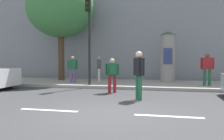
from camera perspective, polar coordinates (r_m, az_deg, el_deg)
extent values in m
plane|color=#38383A|center=(6.73, -1.62, -10.29)|extent=(80.00, 80.00, 0.00)
cube|color=#9E9B93|center=(13.53, 5.64, -3.34)|extent=(36.00, 4.00, 0.15)
cube|color=silver|center=(7.33, -14.90, -9.27)|extent=(1.80, 0.16, 0.01)
cube|color=silver|center=(6.54, 13.37, -10.73)|extent=(1.80, 0.16, 0.01)
cube|color=gray|center=(18.61, 7.58, 10.73)|extent=(36.00, 5.00, 8.18)
cylinder|color=black|center=(12.32, -5.43, 5.11)|extent=(0.12, 0.12, 3.74)
cube|color=black|center=(12.44, -5.75, 15.52)|extent=(0.24, 0.24, 0.75)
sphere|color=#3C2906|center=(12.32, -5.94, 15.62)|extent=(0.16, 0.16, 0.16)
sphere|color=#07330F|center=(12.27, -5.94, 14.53)|extent=(0.16, 0.16, 0.16)
cylinder|color=gray|center=(14.07, 13.20, 2.68)|extent=(0.81, 0.81, 2.72)
cone|color=#334C33|center=(14.14, 13.27, 8.59)|extent=(0.89, 0.89, 0.20)
cube|color=navy|center=(13.66, 13.23, 3.24)|extent=(0.49, 0.02, 0.90)
cylinder|color=#4C3826|center=(15.43, -12.05, 2.67)|extent=(0.38, 0.38, 2.70)
ellipsoid|color=#3D7F42|center=(15.74, -12.17, 14.21)|extent=(4.23, 4.23, 3.60)
cylinder|color=maroon|center=(10.55, -0.59, -3.39)|extent=(0.14, 0.14, 0.77)
cylinder|color=maroon|center=(10.58, 0.66, -3.37)|extent=(0.14, 0.14, 0.77)
cube|color=#1E5938|center=(10.51, 0.03, 0.18)|extent=(0.52, 0.38, 0.54)
cylinder|color=#1E5938|center=(10.48, -1.47, 0.17)|extent=(0.09, 0.09, 0.52)
cylinder|color=#1E5938|center=(10.55, 1.53, 0.19)|extent=(0.09, 0.09, 0.52)
sphere|color=beige|center=(10.50, 0.03, 2.23)|extent=(0.21, 0.21, 0.21)
cube|color=#1E5938|center=(10.34, 0.16, -0.02)|extent=(0.32, 0.25, 0.36)
cylinder|color=#1E5938|center=(8.86, 6.12, -4.17)|extent=(0.14, 0.14, 0.90)
cylinder|color=#1E5938|center=(8.65, 6.73, -4.35)|extent=(0.14, 0.14, 0.90)
cube|color=black|center=(8.69, 6.45, 0.78)|extent=(0.44, 0.52, 0.64)
cylinder|color=black|center=(8.94, 5.75, 0.85)|extent=(0.09, 0.09, 0.61)
cylinder|color=black|center=(8.44, 7.19, 0.72)|extent=(0.09, 0.09, 0.61)
sphere|color=beige|center=(8.68, 6.47, 3.70)|extent=(0.24, 0.24, 0.24)
cylinder|color=#724C84|center=(13.53, -9.79, -1.44)|extent=(0.14, 0.14, 0.76)
cylinder|color=#724C84|center=(13.49, -8.98, -1.45)|extent=(0.14, 0.14, 0.76)
cube|color=#1E5938|center=(13.48, -9.41, 1.30)|extent=(0.43, 0.30, 0.54)
cylinder|color=#1E5938|center=(13.53, -10.41, 1.30)|extent=(0.09, 0.09, 0.51)
cylinder|color=#1E5938|center=(13.43, -8.41, 1.30)|extent=(0.09, 0.09, 0.51)
sphere|color=tan|center=(13.47, -9.42, 2.87)|extent=(0.21, 0.21, 0.21)
cylinder|color=silver|center=(14.49, -3.15, -1.13)|extent=(0.14, 0.14, 0.75)
cylinder|color=silver|center=(14.26, -3.13, -1.20)|extent=(0.14, 0.14, 0.75)
cube|color=#4C4C51|center=(14.35, -3.15, 1.40)|extent=(0.36, 0.50, 0.53)
cylinder|color=#4C4C51|center=(14.62, -3.16, 1.42)|extent=(0.09, 0.09, 0.51)
cylinder|color=#4C4C51|center=(14.08, -3.13, 1.37)|extent=(0.09, 0.09, 0.51)
sphere|color=tan|center=(14.34, -3.15, 2.87)|extent=(0.20, 0.20, 0.20)
cylinder|color=#1E5938|center=(12.89, 22.32, -1.67)|extent=(0.14, 0.14, 0.83)
cylinder|color=#1E5938|center=(12.86, 21.27, -1.66)|extent=(0.14, 0.14, 0.83)
cube|color=maroon|center=(12.84, 21.85, 1.48)|extent=(0.48, 0.25, 0.59)
cylinder|color=maroon|center=(12.88, 23.10, 1.46)|extent=(0.09, 0.09, 0.56)
cylinder|color=maroon|center=(12.80, 20.59, 1.50)|extent=(0.09, 0.09, 0.56)
sphere|color=brown|center=(12.84, 21.88, 3.28)|extent=(0.22, 0.22, 0.22)
cube|color=#724C84|center=(13.02, 21.74, 1.37)|extent=(0.28, 0.17, 0.36)
cylinder|color=black|center=(13.39, -23.40, -2.58)|extent=(0.64, 0.23, 0.64)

